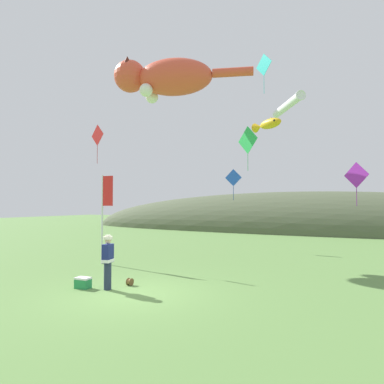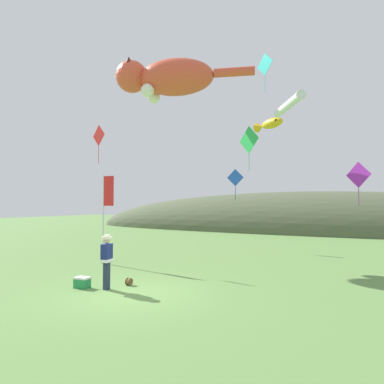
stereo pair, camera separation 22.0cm
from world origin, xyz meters
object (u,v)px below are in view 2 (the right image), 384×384
at_px(kite_diamond_violet, 358,175).
at_px(kite_diamond_teal, 265,65).
at_px(festival_attendant, 107,260).
at_px(kite_giant_cat, 167,78).
at_px(festival_banner_pole, 106,205).
at_px(kite_fish_windsock, 269,124).
at_px(kite_diamond_blue, 235,178).
at_px(kite_diamond_green, 249,140).
at_px(kite_tube_streamer, 288,105).
at_px(kite_spool, 129,282).
at_px(picnic_cooler, 82,282).
at_px(kite_diamond_red, 99,136).

height_order(kite_diamond_violet, kite_diamond_teal, kite_diamond_teal).
relative_size(festival_attendant, kite_giant_cat, 0.23).
height_order(festival_banner_pole, kite_giant_cat, kite_giant_cat).
xyz_separation_m(kite_fish_windsock, kite_diamond_blue, (-2.52, 0.99, -3.00)).
height_order(festival_banner_pole, kite_diamond_violet, kite_diamond_violet).
distance_m(kite_diamond_green, kite_diamond_teal, 3.81).
relative_size(festival_banner_pole, kite_tube_streamer, 1.49).
height_order(kite_diamond_green, kite_diamond_violet, kite_diamond_green).
bearing_deg(kite_fish_windsock, festival_attendant, -102.23).
distance_m(festival_banner_pole, kite_diamond_teal, 10.48).
distance_m(kite_spool, kite_tube_streamer, 10.27).
distance_m(kite_spool, kite_diamond_violet, 12.34).
bearing_deg(festival_attendant, kite_diamond_blue, 90.63).
relative_size(picnic_cooler, kite_diamond_violet, 0.23).
height_order(kite_giant_cat, kite_diamond_red, kite_giant_cat).
bearing_deg(kite_diamond_red, kite_diamond_green, 33.33).
bearing_deg(kite_diamond_red, kite_diamond_violet, 27.35).
distance_m(kite_diamond_green, kite_diamond_red, 7.76).
distance_m(kite_tube_streamer, kite_diamond_teal, 3.04).
distance_m(picnic_cooler, kite_diamond_violet, 13.76).
bearing_deg(kite_diamond_blue, kite_giant_cat, -125.46).
bearing_deg(kite_fish_windsock, kite_giant_cat, -151.31).
xyz_separation_m(kite_spool, kite_tube_streamer, (4.11, 6.13, 7.15)).
bearing_deg(festival_banner_pole, kite_giant_cat, 83.47).
bearing_deg(kite_diamond_green, kite_diamond_blue, 121.47).
relative_size(festival_attendant, kite_fish_windsock, 0.83).
xyz_separation_m(festival_banner_pole, kite_giant_cat, (0.51, 4.46, 7.46)).
relative_size(festival_banner_pole, kite_diamond_green, 1.75).
bearing_deg(kite_diamond_red, kite_giant_cat, 67.19).
height_order(festival_attendant, festival_banner_pole, festival_banner_pole).
xyz_separation_m(kite_diamond_violet, kite_diamond_blue, (-7.19, 1.72, 0.24)).
bearing_deg(kite_tube_streamer, kite_giant_cat, 170.79).
bearing_deg(kite_tube_streamer, kite_diamond_red, -163.48).
height_order(kite_diamond_green, kite_diamond_red, kite_diamond_green).
relative_size(kite_spool, kite_diamond_teal, 0.12).
xyz_separation_m(picnic_cooler, festival_banner_pole, (-2.56, 3.88, 2.55)).
xyz_separation_m(kite_giant_cat, kite_diamond_green, (4.87, 0.44, -4.03)).
bearing_deg(kite_spool, kite_diamond_teal, 69.14).
xyz_separation_m(picnic_cooler, kite_giant_cat, (-2.05, 8.34, 10.00)).
xyz_separation_m(kite_spool, kite_diamond_green, (1.69, 7.75, 6.03)).
relative_size(kite_giant_cat, kite_diamond_red, 4.00).
distance_m(kite_giant_cat, kite_diamond_blue, 7.44).
xyz_separation_m(picnic_cooler, kite_diamond_blue, (0.72, 12.22, 4.29)).
bearing_deg(kite_fish_windsock, picnic_cooler, -106.05).
distance_m(kite_spool, kite_giant_cat, 12.84).
height_order(festival_attendant, picnic_cooler, festival_attendant).
xyz_separation_m(festival_banner_pole, kite_diamond_blue, (3.27, 8.34, 1.75)).
distance_m(festival_attendant, kite_fish_windsock, 13.00).
relative_size(kite_giant_cat, kite_diamond_green, 3.31).
relative_size(kite_spool, kite_tube_streamer, 0.09).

